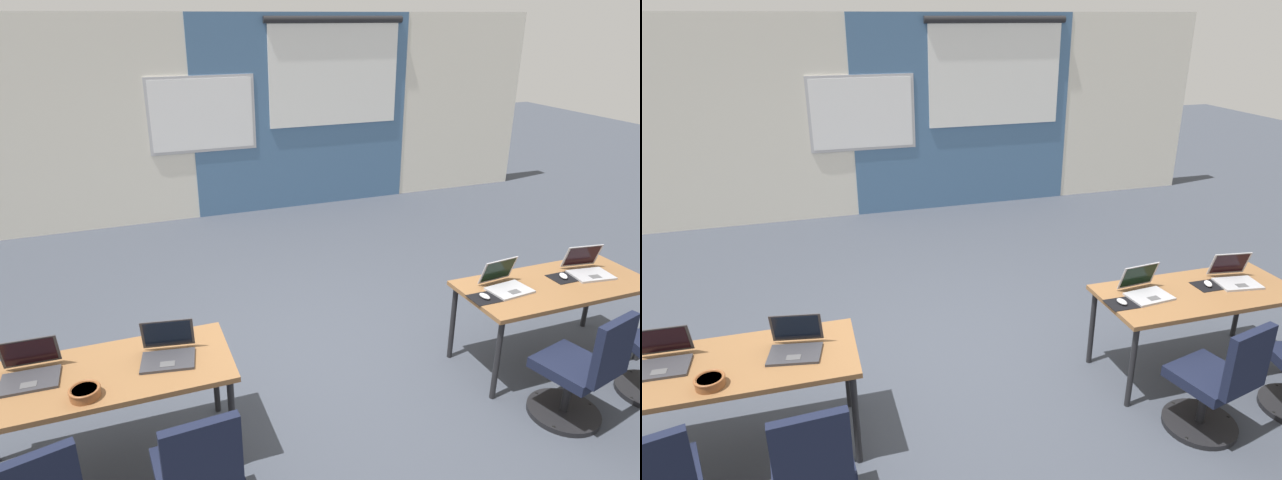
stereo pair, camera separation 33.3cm
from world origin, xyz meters
TOP-DOWN VIEW (x-y plane):
  - ground_plane at (0.00, 0.00)m, footprint 24.00×24.00m
  - back_wall_assembly at (0.04, 4.20)m, footprint 10.00×0.27m
  - desk_near_left at (-1.75, -0.60)m, footprint 1.60×0.70m
  - desk_near_right at (1.75, -0.60)m, footprint 1.60×0.70m
  - laptop_near_right_inner at (1.31, -0.53)m, footprint 0.36×0.34m
  - mousepad_near_right_inner at (1.05, -0.62)m, footprint 0.22×0.19m
  - mouse_near_right_inner at (1.05, -0.62)m, footprint 0.07×0.11m
  - chair_near_right_inner at (1.40, -1.32)m, footprint 0.53×0.58m
  - laptop_near_left_end at (-2.14, -0.51)m, footprint 0.34×0.31m
  - laptop_near_right_end at (2.14, -0.54)m, footprint 0.37×0.35m
  - mousepad_near_right_end at (1.88, -0.55)m, footprint 0.22×0.19m
  - mouse_near_right_end at (1.88, -0.55)m, footprint 0.09×0.11m
  - laptop_near_left_inner at (-1.33, -0.58)m, footprint 0.37×0.34m
  - chair_near_left_inner at (-1.29, -1.35)m, footprint 0.52×0.55m
  - snack_bowl at (-1.83, -0.82)m, footprint 0.18×0.18m

SIDE VIEW (x-z plane):
  - ground_plane at x=0.00m, z-range 0.00..0.00m
  - chair_near_right_inner at x=1.40m, z-range -0.08..0.84m
  - chair_near_left_inner at x=-1.29m, z-range -0.08..0.84m
  - desk_near_left at x=-1.75m, z-range 0.30..1.02m
  - desk_near_right at x=1.75m, z-range 0.30..1.02m
  - mousepad_near_right_inner at x=1.05m, z-range 0.72..0.72m
  - mousepad_near_right_end at x=1.88m, z-range 0.72..0.72m
  - mouse_near_right_inner at x=1.05m, z-range 0.72..0.76m
  - mouse_near_right_end at x=1.88m, z-range 0.72..0.76m
  - snack_bowl at x=-1.83m, z-range 0.72..0.79m
  - laptop_near_right_end at x=2.14m, z-range 0.66..0.88m
  - laptop_near_right_inner at x=1.31m, z-range 0.66..0.88m
  - laptop_near_left_end at x=-2.14m, z-range 0.65..0.88m
  - laptop_near_left_inner at x=-1.33m, z-range 0.65..0.89m
  - back_wall_assembly at x=0.04m, z-range 0.01..2.81m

